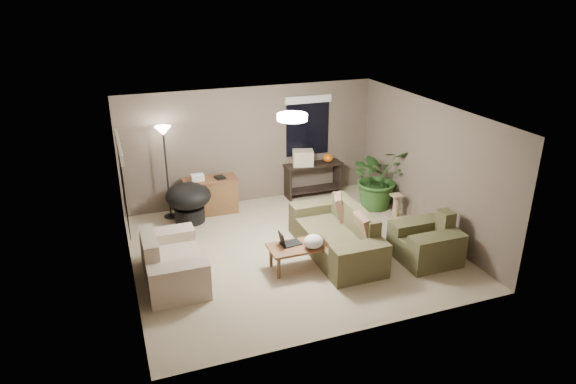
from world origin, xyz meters
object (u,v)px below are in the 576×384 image
object	(u,v)px
coffee_table	(299,249)
console_table	(313,177)
desk	(211,196)
cat_scratching_post	(396,208)
loveseat	(171,264)
papasan_chair	(189,200)
floor_lamp	(164,142)
main_sofa	(338,237)
houseplant	(378,184)
armchair	(426,243)

from	to	relation	value
coffee_table	console_table	xyz separation A→B (m)	(1.47, 2.89, 0.08)
desk	cat_scratching_post	distance (m)	3.81
loveseat	papasan_chair	world-z (taller)	loveseat
coffee_table	loveseat	bearing A→B (deg)	170.33
desk	floor_lamp	xyz separation A→B (m)	(-0.84, 0.07, 1.22)
papasan_chair	cat_scratching_post	xyz separation A→B (m)	(3.98, -1.27, -0.25)
console_table	cat_scratching_post	world-z (taller)	console_table
main_sofa	console_table	bearing A→B (deg)	76.54
console_table	houseplant	size ratio (longest dim) A/B	0.96
coffee_table	main_sofa	bearing A→B (deg)	17.42
armchair	papasan_chair	distance (m)	4.62
desk	floor_lamp	size ratio (longest dim) A/B	0.58
loveseat	main_sofa	bearing A→B (deg)	-1.68
main_sofa	desk	xyz separation A→B (m)	(-1.73, 2.48, 0.08)
desk	loveseat	bearing A→B (deg)	-116.02
papasan_chair	armchair	bearing A→B (deg)	-39.47
coffee_table	papasan_chair	bearing A→B (deg)	119.38
main_sofa	papasan_chair	world-z (taller)	main_sofa
loveseat	armchair	distance (m)	4.31
houseplant	main_sofa	bearing A→B (deg)	-136.99
papasan_chair	floor_lamp	bearing A→B (deg)	133.91
main_sofa	floor_lamp	xyz separation A→B (m)	(-2.57, 2.55, 1.30)
coffee_table	cat_scratching_post	size ratio (longest dim) A/B	2.00
main_sofa	loveseat	world-z (taller)	same
floor_lamp	console_table	bearing A→B (deg)	1.36
houseplant	coffee_table	bearing A→B (deg)	-144.09
console_table	cat_scratching_post	bearing A→B (deg)	-56.40
main_sofa	desk	size ratio (longest dim) A/B	2.00
houseplant	cat_scratching_post	bearing A→B (deg)	-81.67
console_table	floor_lamp	bearing A→B (deg)	-178.64
loveseat	cat_scratching_post	size ratio (longest dim) A/B	3.20
armchair	desk	size ratio (longest dim) A/B	0.91
main_sofa	houseplant	bearing A→B (deg)	43.01
loveseat	floor_lamp	size ratio (longest dim) A/B	0.84
coffee_table	desk	distance (m)	2.88
armchair	floor_lamp	xyz separation A→B (m)	(-3.90, 3.28, 1.30)
loveseat	houseplant	bearing A→B (deg)	17.82
armchair	console_table	distance (m)	3.44
armchair	cat_scratching_post	size ratio (longest dim) A/B	2.00
console_table	coffee_table	bearing A→B (deg)	-117.00
coffee_table	floor_lamp	distance (m)	3.52
main_sofa	console_table	size ratio (longest dim) A/B	1.69
loveseat	coffee_table	size ratio (longest dim) A/B	1.60
desk	houseplant	distance (m)	3.52
houseplant	cat_scratching_post	xyz separation A→B (m)	(0.09, -0.62, -0.31)
main_sofa	desk	distance (m)	3.02
armchair	desk	xyz separation A→B (m)	(-3.06, 3.21, 0.08)
cat_scratching_post	console_table	bearing A→B (deg)	123.60
floor_lamp	papasan_chair	bearing A→B (deg)	-46.09
floor_lamp	desk	bearing A→B (deg)	-4.79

